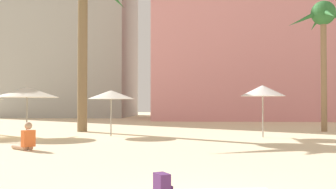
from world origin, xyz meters
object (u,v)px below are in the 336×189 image
(cafe_umbrella_1, at_px, (263,91))
(cafe_umbrella_4, at_px, (27,92))
(palm_tree_right, at_px, (323,24))
(backpack, at_px, (163,187))
(cafe_umbrella_3, at_px, (111,95))
(person_mid_left, at_px, (26,140))

(cafe_umbrella_1, relative_size, cafe_umbrella_4, 0.84)
(palm_tree_right, xyz_separation_m, backpack, (-7.51, -15.38, -5.57))
(cafe_umbrella_3, xyz_separation_m, backpack, (3.31, -11.78, -1.72))
(cafe_umbrella_3, xyz_separation_m, cafe_umbrella_4, (-3.60, -0.92, 0.10))
(backpack, bearing_deg, cafe_umbrella_3, 75.70)
(cafe_umbrella_3, distance_m, backpack, 12.35)
(palm_tree_right, height_order, backpack, palm_tree_right)
(cafe_umbrella_4, height_order, backpack, cafe_umbrella_4)
(palm_tree_right, bearing_deg, person_mid_left, -143.88)
(cafe_umbrella_3, relative_size, backpack, 5.19)
(cafe_umbrella_4, distance_m, backpack, 13.00)
(person_mid_left, bearing_deg, cafe_umbrella_4, -28.96)
(cafe_umbrella_1, xyz_separation_m, cafe_umbrella_3, (-6.91, 0.18, -0.17))
(cafe_umbrella_1, bearing_deg, palm_tree_right, 44.08)
(palm_tree_right, bearing_deg, cafe_umbrella_4, -162.59)
(palm_tree_right, bearing_deg, cafe_umbrella_1, -135.92)
(cafe_umbrella_3, distance_m, person_mid_left, 5.96)
(palm_tree_right, relative_size, person_mid_left, 7.58)
(person_mid_left, bearing_deg, palm_tree_right, -105.94)
(palm_tree_right, height_order, cafe_umbrella_3, palm_tree_right)
(backpack, bearing_deg, cafe_umbrella_4, 92.47)
(cafe_umbrella_4, relative_size, person_mid_left, 3.00)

